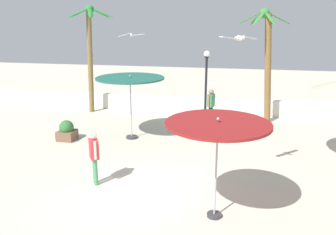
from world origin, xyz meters
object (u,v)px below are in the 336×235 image
(lamp_post_0, at_px, (206,80))
(guest_1, at_px, (211,103))
(palm_tree_0, at_px, (267,54))
(palm_tree_2, at_px, (90,47))
(patio_umbrella_1, at_px, (218,127))
(patio_umbrella_0, at_px, (130,81))
(seagull_1, at_px, (239,38))
(planter, at_px, (67,131))
(guest_0, at_px, (94,153))
(seagull_0, at_px, (131,35))

(lamp_post_0, distance_m, guest_1, 1.72)
(palm_tree_0, relative_size, palm_tree_2, 0.96)
(lamp_post_0, bearing_deg, guest_1, -74.25)
(patio_umbrella_1, distance_m, palm_tree_0, 9.24)
(patio_umbrella_0, relative_size, lamp_post_0, 0.83)
(lamp_post_0, distance_m, seagull_1, 8.61)
(palm_tree_0, bearing_deg, patio_umbrella_1, -100.40)
(patio_umbrella_1, xyz_separation_m, planter, (-6.52, 4.65, -2.02))
(palm_tree_2, distance_m, lamp_post_0, 6.31)
(patio_umbrella_0, height_order, seagull_1, seagull_1)
(guest_1, bearing_deg, guest_0, -112.14)
(seagull_1, bearing_deg, planter, 155.63)
(seagull_0, bearing_deg, patio_umbrella_0, -74.10)
(lamp_post_0, relative_size, planter, 3.99)
(planter, bearing_deg, guest_0, -51.67)
(patio_umbrella_1, bearing_deg, planter, 144.48)
(palm_tree_2, relative_size, planter, 6.62)
(patio_umbrella_0, height_order, lamp_post_0, lamp_post_0)
(lamp_post_0, relative_size, guest_1, 1.99)
(palm_tree_2, xyz_separation_m, guest_1, (6.50, -1.02, -2.47))
(palm_tree_2, relative_size, seagull_1, 5.74)
(patio_umbrella_0, relative_size, planter, 3.31)
(seagull_0, distance_m, planter, 5.79)
(guest_1, bearing_deg, palm_tree_2, 171.05)
(patio_umbrella_0, xyz_separation_m, guest_0, (0.22, -4.33, -1.45))
(guest_0, height_order, seagull_0, seagull_0)
(seagull_1, bearing_deg, palm_tree_0, 80.32)
(patio_umbrella_0, distance_m, seagull_0, 3.81)
(patio_umbrella_0, distance_m, palm_tree_2, 5.20)
(patio_umbrella_1, xyz_separation_m, guest_1, (-0.81, 8.21, -1.36))
(palm_tree_0, xyz_separation_m, lamp_post_0, (-2.87, 0.58, -1.42))
(patio_umbrella_0, bearing_deg, seagull_0, 105.90)
(patio_umbrella_1, bearing_deg, patio_umbrella_0, 125.83)
(palm_tree_2, xyz_separation_m, guest_0, (3.60, -8.14, -2.48))
(palm_tree_2, bearing_deg, palm_tree_0, -1.21)
(patio_umbrella_1, height_order, palm_tree_0, palm_tree_0)
(seagull_1, bearing_deg, palm_tree_2, 134.93)
(patio_umbrella_0, bearing_deg, seagull_1, -42.21)
(seagull_0, bearing_deg, seagull_1, -53.92)
(seagull_1, bearing_deg, guest_0, -173.89)
(palm_tree_0, bearing_deg, patio_umbrella_0, -147.05)
(lamp_post_0, bearing_deg, guest_0, -106.31)
(patio_umbrella_0, relative_size, guest_0, 1.67)
(guest_1, height_order, planter, guest_1)
(patio_umbrella_0, bearing_deg, palm_tree_2, 131.67)
(patio_umbrella_1, relative_size, palm_tree_0, 0.49)
(seagull_0, relative_size, planter, 1.54)
(patio_umbrella_1, height_order, seagull_0, seagull_0)
(patio_umbrella_0, relative_size, palm_tree_2, 0.50)
(palm_tree_0, xyz_separation_m, planter, (-8.18, -4.39, -2.97))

